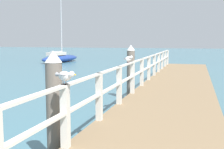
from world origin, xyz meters
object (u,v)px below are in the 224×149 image
object	(u,v)px
dock_piling_near	(55,109)
dock_piling_far	(131,72)
seagull_foreground	(65,76)
boat_2	(60,58)
seagull_background	(129,59)

from	to	relation	value
dock_piling_near	dock_piling_far	bearing A→B (deg)	90.00
dock_piling_far	seagull_foreground	distance (m)	6.31
dock_piling_far	boat_2	size ratio (longest dim) A/B	0.26
dock_piling_far	seagull_background	size ratio (longest dim) A/B	4.30
dock_piling_far	seagull_foreground	size ratio (longest dim) A/B	4.60
seagull_background	boat_2	xyz separation A→B (m)	(-11.18, 17.95, -1.22)
dock_piling_near	seagull_background	distance (m)	3.95
dock_piling_near	dock_piling_far	size ratio (longest dim) A/B	1.00
dock_piling_near	boat_2	distance (m)	24.37
dock_piling_far	seagull_background	bearing A→B (deg)	-79.23
dock_piling_far	seagull_foreground	xyz separation A→B (m)	(0.39, -6.26, 0.63)
seagull_foreground	boat_2	distance (m)	24.89
dock_piling_far	seagull_foreground	world-z (taller)	dock_piling_far
seagull_background	boat_2	size ratio (longest dim) A/B	0.06
seagull_background	dock_piling_far	bearing A→B (deg)	117.86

